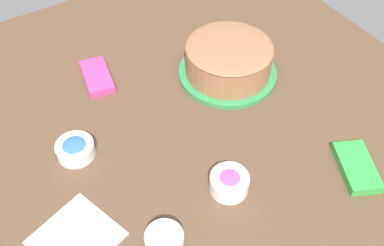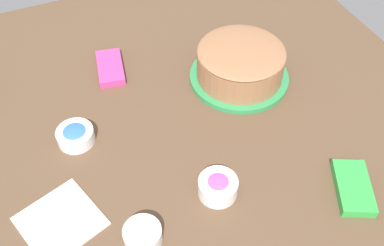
% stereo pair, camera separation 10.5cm
% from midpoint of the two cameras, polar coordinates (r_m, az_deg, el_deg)
% --- Properties ---
extents(ground_plane, '(1.54, 1.54, 0.00)m').
position_cam_midpoint_polar(ground_plane, '(1.01, -0.92, -5.88)').
color(ground_plane, brown).
extents(frosted_cake, '(0.27, 0.27, 0.11)m').
position_cam_midpoint_polar(frosted_cake, '(1.19, 8.77, 7.31)').
color(frosted_cake, '#339351').
rests_on(frosted_cake, ground_plane).
extents(sprinkle_bowl_blue, '(0.09, 0.09, 0.04)m').
position_cam_midpoint_polar(sprinkle_bowl_blue, '(1.07, -12.08, -1.69)').
color(sprinkle_bowl_blue, white).
rests_on(sprinkle_bowl_blue, ground_plane).
extents(sprinkle_bowl_green, '(0.08, 0.08, 0.04)m').
position_cam_midpoint_polar(sprinkle_bowl_green, '(0.90, -2.96, -14.42)').
color(sprinkle_bowl_green, white).
rests_on(sprinkle_bowl_green, ground_plane).
extents(sprinkle_bowl_rainbow, '(0.09, 0.09, 0.05)m').
position_cam_midpoint_polar(sprinkle_bowl_rainbow, '(0.96, 6.52, -8.27)').
color(sprinkle_bowl_rainbow, white).
rests_on(sprinkle_bowl_rainbow, ground_plane).
extents(candy_box_lower, '(0.15, 0.12, 0.02)m').
position_cam_midpoint_polar(candy_box_lower, '(1.05, 22.78, -7.83)').
color(candy_box_lower, green).
rests_on(candy_box_lower, ground_plane).
extents(candy_box_upper, '(0.15, 0.09, 0.02)m').
position_cam_midpoint_polar(candy_box_upper, '(1.24, -8.08, 6.94)').
color(candy_box_upper, '#E53D8E').
rests_on(candy_box_upper, ground_plane).
extents(paper_napkin, '(0.19, 0.19, 0.01)m').
position_cam_midpoint_polar(paper_napkin, '(0.96, -13.57, -12.32)').
color(paper_napkin, white).
rests_on(paper_napkin, ground_plane).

